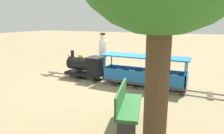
{
  "coord_description": "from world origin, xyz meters",
  "views": [
    {
      "loc": [
        -6.07,
        -2.94,
        2.06
      ],
      "look_at": [
        0.0,
        -0.1,
        0.55
      ],
      "focal_mm": 32.81,
      "sensor_mm": 36.0,
      "label": 1
    }
  ],
  "objects_px": {
    "locomotive": "(86,66)",
    "passenger_car": "(144,74)",
    "park_bench": "(127,107)",
    "conductor_person": "(103,50)"
  },
  "relations": [
    {
      "from": "locomotive",
      "to": "passenger_car",
      "type": "bearing_deg",
      "value": -90.0
    },
    {
      "from": "passenger_car",
      "to": "conductor_person",
      "type": "distance_m",
      "value": 2.12
    },
    {
      "from": "conductor_person",
      "to": "park_bench",
      "type": "distance_m",
      "value": 4.12
    },
    {
      "from": "locomotive",
      "to": "conductor_person",
      "type": "height_order",
      "value": "conductor_person"
    },
    {
      "from": "locomotive",
      "to": "park_bench",
      "type": "height_order",
      "value": "locomotive"
    },
    {
      "from": "locomotive",
      "to": "passenger_car",
      "type": "height_order",
      "value": "locomotive"
    },
    {
      "from": "passenger_car",
      "to": "park_bench",
      "type": "distance_m",
      "value": 2.57
    },
    {
      "from": "passenger_car",
      "to": "conductor_person",
      "type": "relative_size",
      "value": 1.67
    },
    {
      "from": "locomotive",
      "to": "passenger_car",
      "type": "xyz_separation_m",
      "value": [
        0.0,
        -2.12,
        -0.06
      ]
    },
    {
      "from": "passenger_car",
      "to": "park_bench",
      "type": "relative_size",
      "value": 1.99
    }
  ]
}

